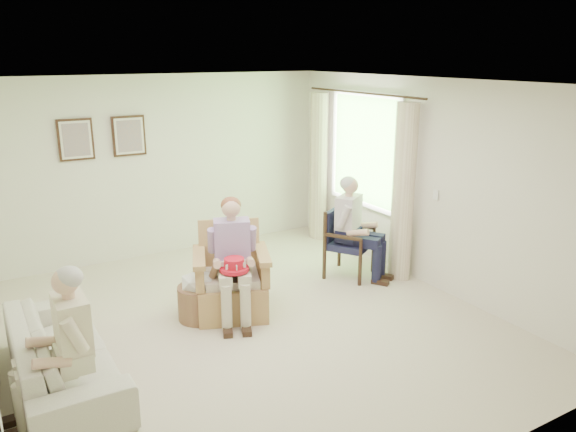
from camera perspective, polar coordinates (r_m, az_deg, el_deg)
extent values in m
plane|color=beige|center=(6.31, -3.89, -10.94)|extent=(5.50, 5.50, 0.00)
cube|color=silver|center=(8.32, -12.67, 4.93)|extent=(5.00, 0.04, 2.60)
cube|color=silver|center=(3.72, 15.44, -9.47)|extent=(5.00, 0.04, 2.60)
cube|color=silver|center=(7.26, 13.84, 3.22)|extent=(0.04, 5.50, 2.60)
cube|color=white|center=(5.62, -4.41, 13.37)|extent=(5.00, 5.50, 0.02)
cube|color=#2D6B23|center=(8.07, 7.87, 6.64)|extent=(0.02, 1.40, 1.50)
cube|color=white|center=(7.97, 8.03, 12.17)|extent=(0.04, 1.52, 0.06)
cube|color=white|center=(8.23, 7.60, 1.27)|extent=(0.04, 1.52, 0.06)
cylinder|color=#382114|center=(7.92, 7.51, 12.30)|extent=(0.03, 2.50, 0.03)
cylinder|color=beige|center=(7.33, 11.62, 2.29)|extent=(0.34, 0.34, 2.30)
cylinder|color=beige|center=(8.84, 3.12, 4.97)|extent=(0.34, 0.34, 2.30)
cube|color=#382114|center=(7.94, -20.76, 7.27)|extent=(0.45, 0.03, 0.55)
cube|color=silver|center=(7.92, -20.73, 7.25)|extent=(0.39, 0.01, 0.49)
cube|color=tan|center=(7.91, -20.72, 7.24)|extent=(0.33, 0.01, 0.43)
cube|color=#382114|center=(8.09, -15.86, 7.85)|extent=(0.45, 0.03, 0.55)
cube|color=silver|center=(8.07, -15.82, 7.83)|extent=(0.39, 0.01, 0.49)
cube|color=tan|center=(8.06, -15.80, 7.82)|extent=(0.33, 0.01, 0.43)
cube|color=tan|center=(6.51, -5.70, -8.14)|extent=(0.76, 0.74, 0.40)
cube|color=beige|center=(6.38, -5.66, -6.21)|extent=(0.59, 0.57, 0.10)
cube|color=tan|center=(6.58, -6.99, -2.98)|extent=(0.71, 0.22, 0.60)
cube|color=tan|center=(6.24, -8.74, -5.82)|extent=(0.10, 0.69, 0.29)
cube|color=tan|center=(6.51, -2.97, -4.69)|extent=(0.10, 0.69, 0.29)
cylinder|color=black|center=(7.24, 5.70, -5.59)|extent=(0.05, 0.05, 0.39)
cylinder|color=black|center=(7.54, 8.97, -4.79)|extent=(0.05, 0.05, 0.39)
cylinder|color=black|center=(7.61, 3.50, -4.41)|extent=(0.05, 0.05, 0.39)
cylinder|color=black|center=(7.91, 6.70, -3.70)|extent=(0.05, 0.05, 0.39)
cube|color=#191A38|center=(7.49, 6.28, -2.90)|extent=(0.51, 0.49, 0.09)
cube|color=#191A38|center=(7.60, 5.26, -0.70)|extent=(0.48, 0.06, 0.44)
imported|color=beige|center=(5.53, -21.90, -12.89)|extent=(2.02, 0.79, 0.59)
cube|color=beige|center=(6.33, -5.70, -4.88)|extent=(0.40, 0.26, 0.16)
cube|color=#A988C0|center=(6.25, -5.85, -2.43)|extent=(0.39, 0.24, 0.46)
sphere|color=#DDAD8E|center=(6.13, -5.91, 0.82)|extent=(0.21, 0.21, 0.21)
ellipsoid|color=brown|center=(6.15, -6.01, 1.10)|extent=(0.22, 0.22, 0.18)
cube|color=beige|center=(6.12, -5.66, -6.13)|extent=(0.14, 0.44, 0.13)
cube|color=beige|center=(6.20, -3.98, -5.79)|extent=(0.14, 0.44, 0.13)
cylinder|color=beige|center=(6.06, -4.78, -9.15)|extent=(0.12, 0.12, 0.51)
cylinder|color=beige|center=(6.14, -3.08, -8.76)|extent=(0.12, 0.12, 0.51)
cube|color=#171833|center=(7.44, 6.31, -1.77)|extent=(0.40, 0.26, 0.16)
cube|color=silver|center=(7.38, 6.28, 0.34)|extent=(0.39, 0.24, 0.46)
sphere|color=#DDAD8E|center=(7.28, 6.42, 3.12)|extent=(0.21, 0.21, 0.21)
ellipsoid|color=#B7B2AD|center=(7.29, 6.31, 3.35)|extent=(0.22, 0.22, 0.18)
cube|color=#171833|center=(7.23, 6.70, -2.74)|extent=(0.14, 0.44, 0.13)
cube|color=#171833|center=(7.35, 7.94, -2.47)|extent=(0.14, 0.44, 0.13)
cylinder|color=#171833|center=(7.18, 7.59, -5.17)|extent=(0.12, 0.12, 0.49)
cylinder|color=#171833|center=(7.29, 8.84, -4.86)|extent=(0.12, 0.12, 0.49)
cube|color=beige|center=(5.01, -21.28, -13.06)|extent=(0.42, 0.26, 0.16)
cube|color=beige|center=(4.90, -21.66, -10.09)|extent=(0.41, 0.24, 0.46)
sphere|color=#DDAD8E|center=(4.75, -22.10, -6.12)|extent=(0.21, 0.21, 0.21)
ellipsoid|color=#B7B2AD|center=(4.76, -22.18, -5.74)|extent=(0.22, 0.22, 0.18)
cube|color=beige|center=(4.83, -21.95, -14.96)|extent=(0.14, 0.44, 0.13)
cube|color=beige|center=(4.86, -19.55, -14.54)|extent=(0.14, 0.44, 0.13)
cylinder|color=beige|center=(4.79, -21.23, -18.47)|extent=(0.12, 0.12, 0.42)
cylinder|color=beige|center=(4.81, -18.78, -18.03)|extent=(0.12, 0.12, 0.42)
cylinder|color=red|center=(6.05, -5.48, -5.38)|extent=(0.31, 0.31, 0.04)
cylinder|color=red|center=(6.03, -5.49, -4.85)|extent=(0.22, 0.22, 0.12)
cube|color=white|center=(6.07, -4.52, -4.66)|extent=(0.04, 0.01, 0.05)
cube|color=white|center=(6.13, -5.25, -4.47)|extent=(0.03, 0.04, 0.05)
cube|color=white|center=(6.11, -6.15, -4.57)|extent=(0.02, 0.05, 0.05)
cube|color=white|center=(6.03, -6.57, -4.87)|extent=(0.04, 0.03, 0.05)
cube|color=white|center=(5.95, -6.18, -5.17)|extent=(0.04, 0.03, 0.05)
cube|color=white|center=(5.92, -5.26, -5.23)|extent=(0.02, 0.05, 0.05)
cube|color=white|center=(5.98, -4.51, -5.00)|extent=(0.03, 0.04, 0.05)
cylinder|color=#A47A59|center=(6.43, -8.91, -8.65)|extent=(0.59, 0.59, 0.39)
ellipsoid|color=white|center=(6.33, -9.01, -6.61)|extent=(0.44, 0.44, 0.27)
cylinder|color=#A57F56|center=(6.32, -7.89, -6.60)|extent=(0.19, 0.35, 0.58)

